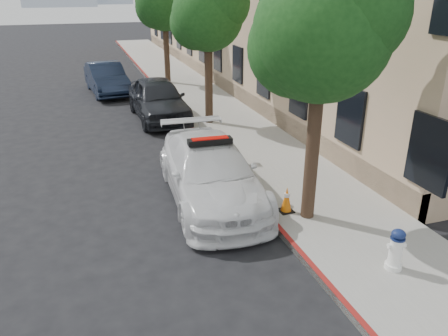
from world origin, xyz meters
name	(u,v)px	position (x,y,z in m)	size (l,w,h in m)	color
ground	(168,202)	(0.00, 0.00, 0.00)	(120.00, 120.00, 0.00)	black
sidewalk	(199,99)	(3.60, 10.00, 0.07)	(3.20, 50.00, 0.15)	gray
curb_strip	(168,102)	(2.06, 10.00, 0.07)	(0.12, 50.00, 0.15)	maroon
tree_near	(324,32)	(2.93, -2.01, 4.27)	(2.92, 2.82, 5.62)	black
tree_mid	(209,14)	(2.93, 5.99, 4.16)	(2.77, 2.64, 5.43)	black
tree_far	(165,1)	(2.93, 13.99, 4.39)	(3.10, 3.00, 5.81)	black
police_car	(210,172)	(1.10, -0.17, 0.76)	(2.42, 5.35, 1.67)	white
parked_car_mid	(158,99)	(1.20, 7.60, 0.83)	(1.95, 4.85, 1.65)	black
parked_car_far	(106,78)	(-0.45, 13.00, 0.76)	(1.60, 4.59, 1.51)	black
fire_hydrant	(396,250)	(3.46, -4.34, 0.56)	(0.36, 0.32, 0.84)	white
traffic_cone	(287,199)	(2.53, -1.65, 0.46)	(0.34, 0.34, 0.63)	black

